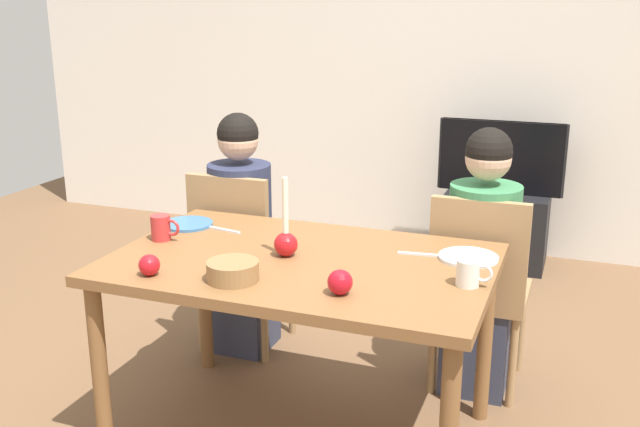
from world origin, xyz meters
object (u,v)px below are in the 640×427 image
at_px(chair_left, 238,251).
at_px(person_right_child, 481,267).
at_px(chair_right, 479,282).
at_px(bowl_walnuts, 233,271).
at_px(mug_right, 469,273).
at_px(apple_near_candle, 149,265).
at_px(dining_table, 301,280).
at_px(tv, 501,157).
at_px(person_left_child, 241,238).
at_px(plate_left, 188,224).
at_px(mug_left, 162,228).
at_px(candle_centerpiece, 286,240).
at_px(plate_right, 468,257).
at_px(apple_by_left_plate, 340,282).
at_px(tv_stand, 496,228).

height_order(chair_left, person_right_child, person_right_child).
bearing_deg(chair_right, bowl_walnuts, -128.80).
height_order(mug_right, apple_near_candle, mug_right).
distance_m(dining_table, bowl_walnuts, 0.33).
bearing_deg(tv, person_left_child, -121.33).
height_order(tv, plate_left, tv).
distance_m(chair_right, plate_left, 1.27).
bearing_deg(person_right_child, chair_right, -90.00).
relative_size(dining_table, mug_left, 11.30).
distance_m(candle_centerpiece, mug_left, 0.54).
bearing_deg(tv, plate_left, -116.73).
xyz_separation_m(tv, mug_right, (0.18, -2.35, 0.09)).
xyz_separation_m(plate_right, mug_right, (0.04, -0.27, 0.04)).
xyz_separation_m(dining_table, apple_by_left_plate, (0.24, -0.27, 0.13)).
xyz_separation_m(tv, candle_centerpiece, (-0.51, -2.29, 0.10)).
xyz_separation_m(tv_stand, plate_left, (-1.05, -2.08, 0.52)).
height_order(person_left_child, tv_stand, person_left_child).
relative_size(candle_centerpiece, apple_by_left_plate, 3.60).
bearing_deg(person_left_child, tv_stand, 58.66).
height_order(chair_right, plate_right, chair_right).
xyz_separation_m(chair_right, person_right_child, (0.00, 0.03, 0.06)).
bearing_deg(person_right_child, plate_left, -160.41).
bearing_deg(tv, person_right_child, -85.42).
relative_size(chair_right, tv, 1.14).
distance_m(tv_stand, mug_right, 2.42).
xyz_separation_m(candle_centerpiece, plate_left, (-0.54, 0.21, -0.06)).
distance_m(tv_stand, plate_left, 2.39).
height_order(candle_centerpiece, plate_right, candle_centerpiece).
relative_size(tv, candle_centerpiece, 2.62).
height_order(plate_right, apple_by_left_plate, apple_by_left_plate).
xyz_separation_m(chair_left, mug_right, (1.19, -0.66, 0.28)).
bearing_deg(plate_right, mug_left, -170.17).
bearing_deg(mug_right, tv_stand, 94.43).
relative_size(tv_stand, mug_left, 5.17).
distance_m(plate_right, bowl_walnuts, 0.87).
distance_m(plate_left, mug_left, 0.21).
height_order(dining_table, plate_left, plate_left).
distance_m(plate_right, mug_left, 1.20).
distance_m(tv, apple_near_candle, 2.78).
xyz_separation_m(person_left_child, mug_left, (-0.03, -0.63, 0.23)).
height_order(person_left_child, mug_left, person_left_child).
bearing_deg(candle_centerpiece, tv_stand, 77.51).
bearing_deg(apple_by_left_plate, dining_table, 132.39).
relative_size(chair_left, apple_by_left_plate, 10.75).
bearing_deg(mug_left, candle_centerpiece, -0.16).
height_order(tv, mug_left, tv).
bearing_deg(dining_table, candle_centerpiece, 169.54).
bearing_deg(tv, candle_centerpiece, -102.48).
relative_size(apple_near_candle, apple_by_left_plate, 0.90).
bearing_deg(apple_by_left_plate, chair_right, 69.32).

